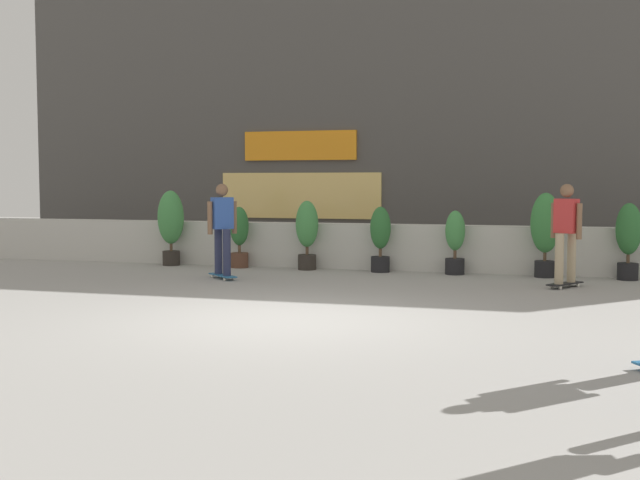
% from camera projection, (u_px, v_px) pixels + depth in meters
% --- Properties ---
extents(ground_plane, '(48.00, 48.00, 0.00)m').
position_uv_depth(ground_plane, '(287.00, 320.00, 10.04)').
color(ground_plane, '#9E9B96').
extents(planter_wall, '(18.00, 0.40, 0.90)m').
position_uv_depth(planter_wall, '(384.00, 247.00, 15.75)').
color(planter_wall, beige).
rests_on(planter_wall, ground).
extents(building_backdrop, '(20.00, 2.08, 6.50)m').
position_uv_depth(building_backdrop, '(418.00, 119.00, 19.38)').
color(building_backdrop, '#4C4947').
rests_on(building_backdrop, ground).
extents(potted_plant_0, '(0.54, 0.54, 1.55)m').
position_uv_depth(potted_plant_0, '(171.00, 222.00, 16.51)').
color(potted_plant_0, '#2D2823').
rests_on(potted_plant_0, ground).
extents(potted_plant_1, '(0.38, 0.38, 1.23)m').
position_uv_depth(potted_plant_1, '(239.00, 235.00, 16.11)').
color(potted_plant_1, brown).
rests_on(potted_plant_1, ground).
extents(potted_plant_2, '(0.45, 0.45, 1.36)m').
position_uv_depth(potted_plant_2, '(307.00, 231.00, 15.70)').
color(potted_plant_2, '#2D2823').
rests_on(potted_plant_2, ground).
extents(potted_plant_3, '(0.39, 0.39, 1.26)m').
position_uv_depth(potted_plant_3, '(380.00, 236.00, 15.30)').
color(potted_plant_3, black).
rests_on(potted_plant_3, ground).
extents(potted_plant_4, '(0.36, 0.36, 1.20)m').
position_uv_depth(potted_plant_4, '(455.00, 241.00, 14.90)').
color(potted_plant_4, black).
rests_on(potted_plant_4, ground).
extents(potted_plant_5, '(0.53, 0.53, 1.53)m').
position_uv_depth(potted_plant_5, '(545.00, 228.00, 14.43)').
color(potted_plant_5, black).
rests_on(potted_plant_5, ground).
extents(potted_plant_6, '(0.44, 0.44, 1.36)m').
position_uv_depth(potted_plant_6, '(629.00, 236.00, 14.05)').
color(potted_plant_6, black).
rests_on(potted_plant_6, ground).
extents(skater_by_wall_right, '(0.73, 0.69, 1.70)m').
position_uv_depth(skater_by_wall_right, '(222.00, 226.00, 14.19)').
color(skater_by_wall_right, '#266699').
rests_on(skater_by_wall_right, ground).
extents(skater_far_right, '(0.60, 0.78, 1.70)m').
position_uv_depth(skater_far_right, '(566.00, 230.00, 13.02)').
color(skater_far_right, black).
rests_on(skater_far_right, ground).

